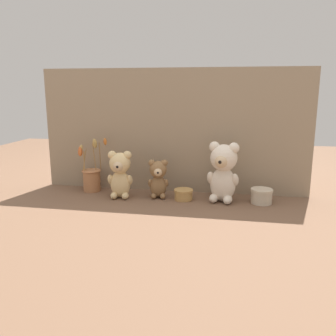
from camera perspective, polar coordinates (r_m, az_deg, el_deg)
name	(u,v)px	position (r m, az deg, el deg)	size (l,w,h in m)	color
ground_plane	(167,199)	(1.86, -0.11, -5.00)	(4.00, 4.00, 0.00)	brown
backdrop_wall	(173,131)	(1.96, 0.77, 5.93)	(1.47, 0.02, 0.67)	gray
teddy_bear_large	(223,171)	(1.81, 8.83, -0.47)	(0.17, 0.15, 0.31)	beige
teddy_bear_medium	(120,173)	(1.88, -7.70, -0.87)	(0.14, 0.13, 0.25)	#DBBC84
teddy_bear_small	(158,178)	(1.86, -1.59, -1.59)	(0.11, 0.10, 0.20)	olive
flower_vase	(91,177)	(2.04, -12.18, -1.37)	(0.16, 0.11, 0.30)	#AD7047
decorative_tin_tall	(184,194)	(1.85, 2.50, -4.26)	(0.10, 0.10, 0.05)	tan
decorative_tin_short	(262,196)	(1.85, 14.77, -4.35)	(0.11, 0.11, 0.07)	beige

